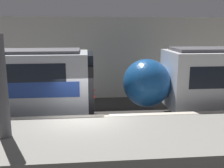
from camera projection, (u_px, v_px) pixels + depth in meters
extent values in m
plane|color=#33302D|center=(84.00, 140.00, 11.21)|extent=(120.00, 120.00, 0.00)
cube|color=gray|center=(84.00, 149.00, 9.18)|extent=(40.00, 3.94, 1.12)
cube|color=beige|center=(84.00, 116.00, 10.83)|extent=(40.00, 0.30, 0.01)
cube|color=#B2AD9E|center=(84.00, 59.00, 17.31)|extent=(50.00, 0.15, 5.39)
cylinder|color=#56565B|center=(1.00, 87.00, 8.47)|extent=(0.41, 0.41, 3.41)
ellipsoid|color=#195199|center=(147.00, 83.00, 13.45)|extent=(2.42, 2.68, 2.45)
sphere|color=#F2EFCC|center=(128.00, 92.00, 13.45)|extent=(0.20, 0.20, 0.20)
cube|color=black|center=(91.00, 86.00, 13.20)|extent=(0.25, 2.85, 2.34)
cube|color=black|center=(90.00, 63.00, 12.95)|extent=(0.25, 2.56, 0.93)
sphere|color=#EA4C42|center=(94.00, 97.00, 12.67)|extent=(0.18, 0.18, 0.18)
sphere|color=#EA4C42|center=(93.00, 90.00, 13.94)|extent=(0.18, 0.18, 0.18)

